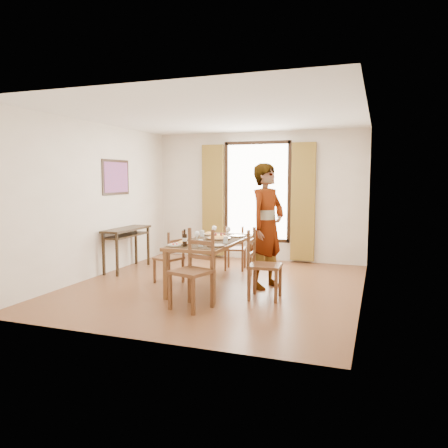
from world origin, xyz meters
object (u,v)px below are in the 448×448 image
(console_table, at_px, (127,234))
(dining_table, at_px, (212,244))
(man, at_px, (267,226))
(pasta_platter, at_px, (219,236))

(console_table, distance_m, dining_table, 2.09)
(console_table, bearing_deg, dining_table, -18.23)
(dining_table, bearing_deg, console_table, 161.77)
(console_table, distance_m, man, 2.86)
(dining_table, height_order, pasta_platter, pasta_platter)
(console_table, relative_size, man, 0.61)
(console_table, distance_m, pasta_platter, 2.12)
(man, xyz_separation_m, pasta_platter, (-0.77, -0.13, -0.18))
(console_table, xyz_separation_m, man, (2.82, -0.41, 0.30))
(man, bearing_deg, pasta_platter, 121.35)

